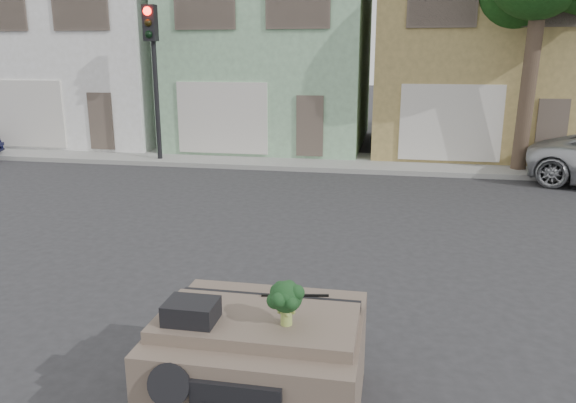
% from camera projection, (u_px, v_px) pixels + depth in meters
% --- Properties ---
extents(ground_plane, '(120.00, 120.00, 0.00)m').
position_uv_depth(ground_plane, '(307.00, 292.00, 8.65)').
color(ground_plane, '#303033').
rests_on(ground_plane, ground).
extents(sidewalk, '(40.00, 3.00, 0.15)m').
position_uv_depth(sidewalk, '(355.00, 162.00, 18.60)').
color(sidewalk, gray).
rests_on(sidewalk, ground).
extents(townhouse_white, '(7.20, 8.20, 7.55)m').
position_uv_depth(townhouse_white, '(101.00, 49.00, 23.44)').
color(townhouse_white, white).
rests_on(townhouse_white, ground).
extents(townhouse_mint, '(7.20, 8.20, 7.55)m').
position_uv_depth(townhouse_mint, '(276.00, 48.00, 22.09)').
color(townhouse_mint, '#8EBB91').
rests_on(townhouse_mint, ground).
extents(townhouse_tan, '(7.20, 8.20, 7.55)m').
position_uv_depth(townhouse_tan, '(475.00, 48.00, 20.74)').
color(townhouse_tan, '#A38C50').
rests_on(townhouse_tan, ground).
extents(traffic_signal, '(0.40, 0.40, 5.10)m').
position_uv_depth(traffic_signal, '(155.00, 86.00, 18.19)').
color(traffic_signal, black).
rests_on(traffic_signal, ground).
extents(tree_near, '(4.40, 4.00, 8.50)m').
position_uv_depth(tree_near, '(534.00, 29.00, 15.98)').
color(tree_near, '#184114').
rests_on(tree_near, ground).
extents(car_dashboard, '(2.00, 1.80, 1.12)m').
position_uv_depth(car_dashboard, '(261.00, 361.00, 5.65)').
color(car_dashboard, brown).
rests_on(car_dashboard, ground).
extents(instrument_hump, '(0.48, 0.38, 0.20)m').
position_uv_depth(instrument_hump, '(191.00, 311.00, 5.26)').
color(instrument_hump, black).
rests_on(instrument_hump, car_dashboard).
extents(wiper_arm, '(0.69, 0.15, 0.02)m').
position_uv_depth(wiper_arm, '(295.00, 295.00, 5.82)').
color(wiper_arm, black).
rests_on(wiper_arm, car_dashboard).
extents(broccoli, '(0.49, 0.49, 0.44)m').
position_uv_depth(broccoli, '(286.00, 303.00, 5.16)').
color(broccoli, '#143216').
rests_on(broccoli, car_dashboard).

